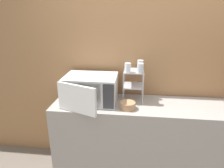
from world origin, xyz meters
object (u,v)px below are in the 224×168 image
Objects in this scene: glass_back_right at (140,64)px; glass_front_right at (140,68)px; dish_rack at (133,79)px; bowl at (128,106)px; glass_front_left at (128,68)px; microwave at (90,89)px.

glass_back_right is 1.00× the size of glass_front_right.
glass_back_right is (0.07, 0.08, 0.15)m from dish_rack.
dish_rack is at bearing 129.38° from glass_front_right.
bowl is (-0.12, -0.31, -0.37)m from glass_back_right.
glass_front_right is at bearing -50.62° from dish_rack.
dish_rack is 3.57× the size of glass_front_left.
dish_rack reaches higher than bowl.
dish_rack is 0.32m from bowl.
bowl is (-0.05, -0.23, -0.22)m from dish_rack.
glass_front_right is 0.62× the size of bowl.
glass_back_right reaches higher than microwave.
glass_front_left is 0.13m from glass_front_right.
bowl is at bearing -127.48° from glass_front_right.
glass_front_left reaches higher than bowl.
microwave is at bearing -177.49° from glass_front_right.
glass_front_right reaches higher than dish_rack.
microwave reaches higher than bowl.
glass_front_right is (0.13, -0.00, 0.00)m from glass_front_left.
microwave is at bearing -176.64° from glass_front_left.
dish_rack is 0.18m from glass_back_right.
dish_rack is 2.21× the size of bowl.
glass_front_left is 0.40m from bowl.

